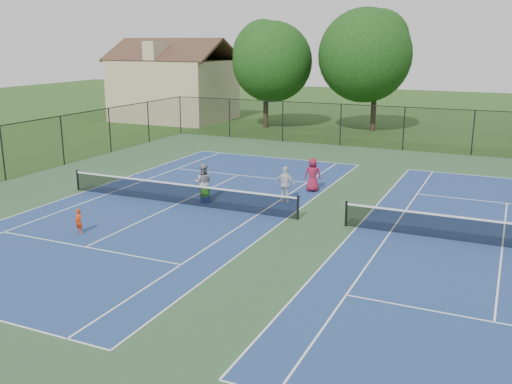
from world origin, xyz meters
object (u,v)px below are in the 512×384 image
at_px(tree_back_a, 266,57).
at_px(clapboard_house, 174,87).
at_px(tree_back_b, 377,51).
at_px(instructor, 203,183).
at_px(bystander_c, 313,175).
at_px(bystander_a, 285,184).
at_px(ball_hopper, 205,192).
at_px(ball_crate, 206,199).
at_px(child_player, 79,221).

bearing_deg(tree_back_a, clapboard_house, 174.29).
xyz_separation_m(tree_back_b, instructor, (-2.17, -25.08, -5.70)).
height_order(instructor, bystander_c, instructor).
relative_size(bystander_a, ball_hopper, 4.18).
bearing_deg(bystander_c, ball_hopper, 24.05).
bearing_deg(bystander_a, bystander_c, -100.54).
bearing_deg(tree_back_b, tree_back_a, -167.47).
height_order(tree_back_a, bystander_c, tree_back_a).
relative_size(instructor, ball_hopper, 4.39).
height_order(tree_back_a, ball_hopper, tree_back_a).
distance_m(ball_crate, ball_hopper, 0.36).
bearing_deg(child_player, tree_back_a, 109.16).
bearing_deg(child_player, clapboard_house, 125.96).
distance_m(tree_back_a, child_player, 30.11).
height_order(tree_back_a, tree_back_b, tree_back_b).
bearing_deg(ball_crate, tree_back_a, 106.88).
height_order(child_player, bystander_c, bystander_c).
bearing_deg(child_player, bystander_a, 62.90).
bearing_deg(ball_hopper, tree_back_a, 106.88).
relative_size(tree_back_b, ball_hopper, 24.52).
relative_size(child_player, ball_hopper, 2.44).
bearing_deg(clapboard_house, ball_crate, -54.90).
height_order(ball_crate, ball_hopper, ball_hopper).
xyz_separation_m(tree_back_b, child_player, (-4.30, -31.22, -6.10)).
distance_m(clapboard_house, instructor, 29.46).
height_order(tree_back_b, instructor, tree_back_b).
xyz_separation_m(tree_back_b, ball_crate, (-1.93, -25.28, -6.44)).
bearing_deg(tree_back_a, bystander_c, -60.32).
height_order(instructor, ball_hopper, instructor).
bearing_deg(tree_back_b, ball_crate, -94.37).
bearing_deg(clapboard_house, instructor, -55.05).
bearing_deg(tree_back_a, child_player, -80.86).
relative_size(tree_back_a, instructor, 5.10).
bearing_deg(ball_crate, child_player, -111.70).
xyz_separation_m(child_player, bystander_a, (5.74, 7.58, 0.36)).
distance_m(tree_back_b, bystander_c, 22.06).
bearing_deg(ball_crate, bystander_a, 25.93).
bearing_deg(bystander_a, child_player, 54.27).
xyz_separation_m(clapboard_house, child_player, (14.70, -30.22, -2.59)).
xyz_separation_m(instructor, ball_hopper, (0.23, -0.20, -0.39)).
bearing_deg(bystander_c, tree_back_a, -82.55).
bearing_deg(clapboard_house, child_player, -64.06).
height_order(bystander_c, ball_crate, bystander_c).
xyz_separation_m(tree_back_a, ball_crate, (7.07, -23.28, -5.89)).
relative_size(tree_back_a, tree_back_b, 0.91).
xyz_separation_m(clapboard_house, ball_hopper, (17.07, -24.28, -2.58)).
relative_size(tree_back_a, bystander_c, 5.32).
xyz_separation_m(bystander_a, ball_crate, (-3.38, -1.64, -0.70)).
height_order(tree_back_b, ball_hopper, tree_back_b).
distance_m(tree_back_b, instructor, 25.81).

